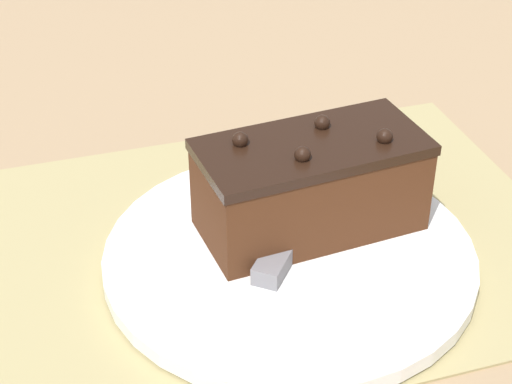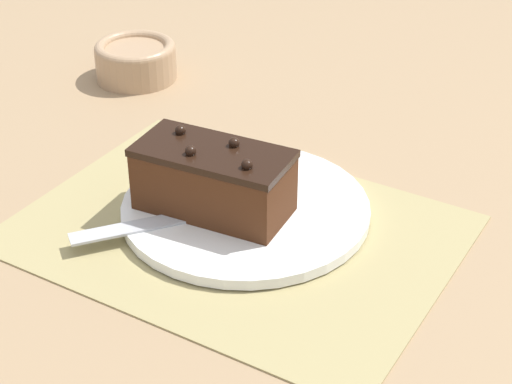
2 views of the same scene
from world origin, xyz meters
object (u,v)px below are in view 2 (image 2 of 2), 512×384
Objects in this scene: serving_knife at (220,207)px; small_bowl at (136,59)px; chocolate_cake at (214,180)px; cake_plate at (246,209)px.

small_bowl is at bearing -0.78° from serving_knife.
chocolate_cake is 0.85× the size of serving_knife.
serving_knife reaches higher than cake_plate.
cake_plate is 1.36× the size of serving_knife.
chocolate_cake is (-0.02, -0.03, 0.04)m from cake_plate.
cake_plate is 0.41m from small_bowl.
serving_knife is 0.41m from small_bowl.
serving_knife is (0.01, -0.00, -0.03)m from chocolate_cake.
cake_plate is 1.59× the size of chocolate_cake.
chocolate_cake is 0.40m from small_bowl.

